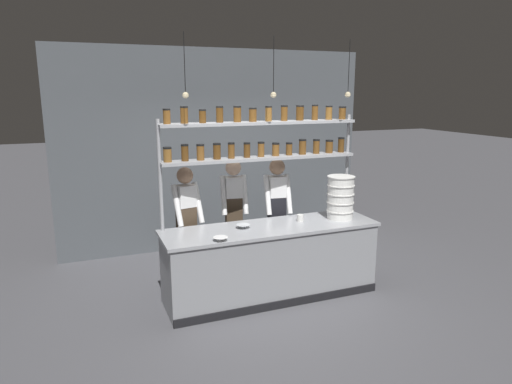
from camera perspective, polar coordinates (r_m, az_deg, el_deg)
ground_plane at (r=5.96m, az=1.83°, el=-12.80°), size 40.00×40.00×0.00m
back_wall at (r=7.53m, az=-4.88°, el=5.30°), size 5.10×0.12×3.21m
prep_counter at (r=5.78m, az=1.87°, el=-8.68°), size 2.70×0.76×0.92m
spice_shelf_unit at (r=5.72m, az=0.64°, el=6.07°), size 2.59×0.28×2.38m
chef_left at (r=5.87m, az=-8.66°, el=-3.63°), size 0.40×0.33×1.62m
chef_center at (r=6.23m, az=-2.79°, el=-2.37°), size 0.39×0.32×1.65m
chef_right at (r=6.22m, az=2.61°, el=-2.31°), size 0.39×0.31×1.66m
container_stack at (r=5.99m, az=10.51°, el=-0.67°), size 0.35×0.35×0.56m
prep_bowl_near_left at (r=5.10m, az=-4.46°, el=-5.89°), size 0.17×0.17×0.05m
prep_bowl_center_front at (r=5.54m, az=-1.61°, el=-4.33°), size 0.17×0.17×0.05m
serving_cup_front at (r=5.85m, az=5.56°, el=-3.25°), size 0.08×0.08×0.09m
pendant_light_row at (r=5.39m, az=2.11°, el=12.42°), size 2.11×0.07×0.69m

